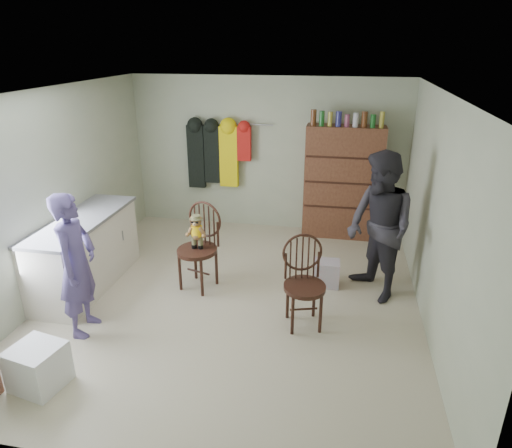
% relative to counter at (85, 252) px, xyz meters
% --- Properties ---
extents(ground_plane, '(5.00, 5.00, 0.00)m').
position_rel_counter_xyz_m(ground_plane, '(1.95, 0.00, -0.47)').
color(ground_plane, beige).
rests_on(ground_plane, ground).
extents(room_walls, '(5.00, 5.00, 5.00)m').
position_rel_counter_xyz_m(room_walls, '(1.95, 0.53, 1.11)').
color(room_walls, '#B4BA9C').
rests_on(room_walls, ground).
extents(counter, '(0.64, 1.86, 0.94)m').
position_rel_counter_xyz_m(counter, '(0.00, 0.00, 0.00)').
color(counter, silver).
rests_on(counter, ground).
extents(plastic_tub, '(0.51, 0.49, 0.42)m').
position_rel_counter_xyz_m(plastic_tub, '(0.54, -1.82, -0.26)').
color(plastic_tub, white).
rests_on(plastic_tub, ground).
extents(chair_front, '(0.62, 0.62, 1.13)m').
position_rel_counter_xyz_m(chair_front, '(1.45, 0.27, 0.18)').
color(chair_front, '#361B13').
rests_on(chair_front, ground).
extents(chair_far, '(0.58, 0.58, 1.05)m').
position_rel_counter_xyz_m(chair_far, '(2.84, -0.33, 0.09)').
color(chair_far, '#361B13').
rests_on(chair_far, ground).
extents(striped_bag, '(0.34, 0.27, 0.35)m').
position_rel_counter_xyz_m(striped_bag, '(3.07, 0.57, -0.30)').
color(striped_bag, '#E57274').
rests_on(striped_bag, ground).
extents(person_left, '(0.44, 0.62, 1.60)m').
position_rel_counter_xyz_m(person_left, '(0.48, -0.92, 0.33)').
color(person_left, '#544782').
rests_on(person_left, ground).
extents(person_right, '(1.06, 1.13, 1.84)m').
position_rel_counter_xyz_m(person_right, '(3.66, 0.44, 0.45)').
color(person_right, '#2D2B33').
rests_on(person_right, ground).
extents(dresser, '(1.20, 0.39, 2.04)m').
position_rel_counter_xyz_m(dresser, '(3.20, 2.30, 0.44)').
color(dresser, brown).
rests_on(dresser, ground).
extents(coat_rack, '(1.42, 0.12, 1.09)m').
position_rel_counter_xyz_m(coat_rack, '(1.12, 2.38, 0.78)').
color(coat_rack, '#99999E').
rests_on(coat_rack, ground).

